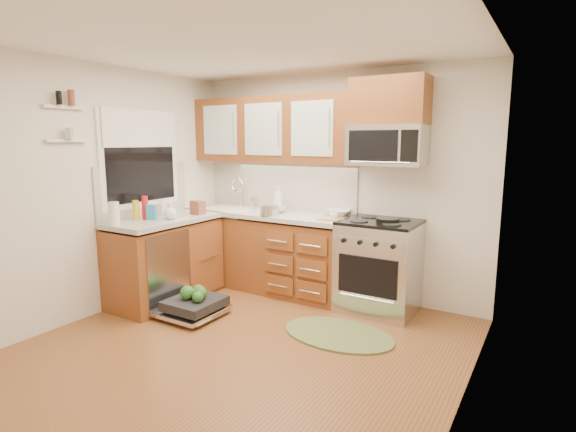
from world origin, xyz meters
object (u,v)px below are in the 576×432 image
Objects in this scene: cup at (335,216)px; range at (379,266)px; microwave at (387,146)px; sink at (230,218)px; upper_cabinets at (272,130)px; cutting_board at (332,219)px; rug at (338,334)px; skillet at (387,220)px; dishwasher at (192,307)px; stock_pot at (269,210)px; paper_towel_roll at (114,213)px; bowl_a at (337,213)px; bowl_b at (276,209)px.

range is at bearing 7.03° from cup.
sink is at bearing -176.15° from microwave.
upper_cabinets reaches higher than cutting_board.
skillet is (0.18, 0.72, 0.96)m from rug.
microwave is at bearing 84.47° from rug.
microwave is 2.55m from dishwasher.
upper_cabinets is at bearing 118.20° from stock_pot.
skillet is at bearing 1.71° from cutting_board.
sink is at bearing 78.12° from paper_towel_roll.
bowl_a is (0.84, 0.03, -0.92)m from upper_cabinets.
upper_cabinets is 2.70× the size of microwave.
cup is (1.45, -0.05, 0.17)m from sink.
microwave is 1.09× the size of dishwasher.
bowl_b reaches higher than range.
bowl_b is (0.12, -0.11, -0.91)m from upper_cabinets.
upper_cabinets is 8.23× the size of bowl_b.
stock_pot is 1.91× the size of cup.
bowl_b is at bearing 57.40° from paper_towel_roll.
bowl_b is at bearing 105.42° from stock_pot.
sink is at bearing 177.04° from cutting_board.
dishwasher is 1.21m from paper_towel_roll.
bowl_a is (-0.06, 0.25, 0.02)m from cutting_board.
upper_cabinets is 7.29× the size of bowl_a.
cup is at bearing -6.77° from bowl_b.
dishwasher is 3.04× the size of skillet.
sink reaches higher than dishwasher.
cutting_board is (1.04, 1.05, 0.84)m from dishwasher.
sink is 2.96× the size of stock_pot.
dishwasher is 0.67× the size of rug.
rug is at bearing -95.53° from microwave.
bowl_b reaches higher than bowl_a.
stock_pot is (-1.13, 0.57, 0.98)m from rug.
paper_towel_roll is 2.06× the size of cup.
skillet is 0.70m from bowl_a.
sink is 0.77m from stock_pot.
microwave is 1.45m from stock_pot.
bowl_b reaches higher than dishwasher.
paper_towel_roll is at bearing -101.88° from sink.
sink is 2.73× the size of paper_towel_roll.
skillet is at bearing -63.00° from microwave.
skillet is (1.63, 1.06, 0.87)m from dishwasher.
cutting_board reaches higher than sink.
rug is 4.98× the size of stock_pot.
microwave is at bearing 20.47° from cup.
microwave is 2.81m from paper_towel_roll.
cup reaches higher than dishwasher.
rug is at bearing 13.42° from dishwasher.
upper_cabinets is at bearing 83.96° from dishwasher.
rug is 3.72× the size of bowl_a.
stock_pot is 1.61m from paper_towel_roll.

